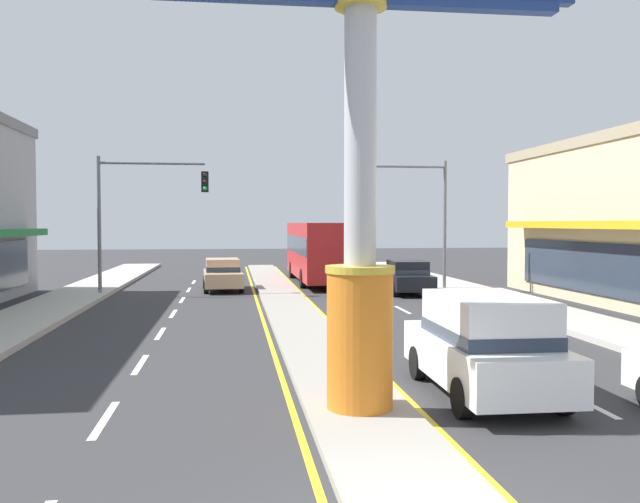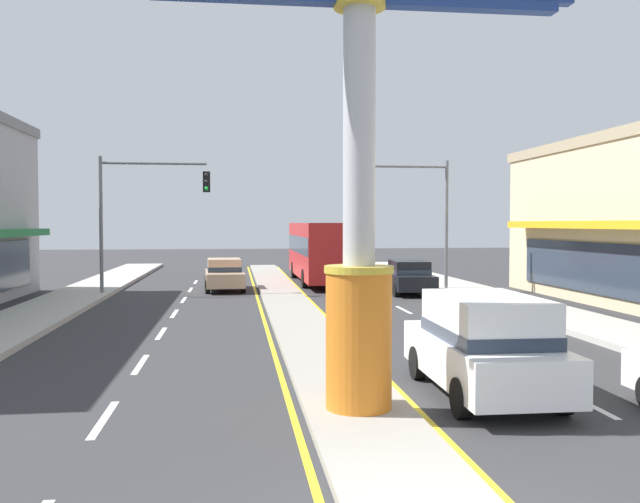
{
  "view_description": "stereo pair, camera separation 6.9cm",
  "coord_description": "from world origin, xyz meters",
  "px_view_note": "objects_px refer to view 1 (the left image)",
  "views": [
    {
      "loc": [
        -2.12,
        -6.6,
        3.23
      ],
      "look_at": [
        -0.14,
        8.53,
        2.6
      ],
      "focal_mm": 38.02,
      "sensor_mm": 36.0,
      "label": 1
    },
    {
      "loc": [
        -2.05,
        -6.61,
        3.23
      ],
      "look_at": [
        -0.14,
        8.53,
        2.6
      ],
      "focal_mm": 38.02,
      "sensor_mm": 36.0,
      "label": 2
    }
  ],
  "objects_px": {
    "traffic_light_right_side": "(409,202)",
    "bus_far_left_oncoming": "(318,249)",
    "sedan_near_right_lane": "(223,274)",
    "suv_near_left_lane": "(485,344)",
    "traffic_light_left_side": "(140,201)",
    "district_sign": "(360,151)",
    "sedan_far_right_lane": "(407,277)"
  },
  "relations": [
    {
      "from": "traffic_light_right_side",
      "to": "bus_far_left_oncoming",
      "type": "height_order",
      "value": "traffic_light_right_side"
    },
    {
      "from": "sedan_near_right_lane",
      "to": "suv_near_left_lane",
      "type": "xyz_separation_m",
      "value": [
        5.13,
        -20.85,
        0.2
      ]
    },
    {
      "from": "traffic_light_left_side",
      "to": "traffic_light_right_side",
      "type": "bearing_deg",
      "value": 1.02
    },
    {
      "from": "sedan_near_right_lane",
      "to": "bus_far_left_oncoming",
      "type": "height_order",
      "value": "bus_far_left_oncoming"
    },
    {
      "from": "district_sign",
      "to": "sedan_far_right_lane",
      "type": "height_order",
      "value": "district_sign"
    },
    {
      "from": "traffic_light_right_side",
      "to": "suv_near_left_lane",
      "type": "distance_m",
      "value": 19.58
    },
    {
      "from": "traffic_light_left_side",
      "to": "sedan_far_right_lane",
      "type": "relative_size",
      "value": 1.42
    },
    {
      "from": "district_sign",
      "to": "bus_far_left_oncoming",
      "type": "bearing_deg",
      "value": 84.24
    },
    {
      "from": "traffic_light_right_side",
      "to": "sedan_near_right_lane",
      "type": "distance_m",
      "value": 9.56
    },
    {
      "from": "traffic_light_right_side",
      "to": "district_sign",
      "type": "bearing_deg",
      "value": -107.11
    },
    {
      "from": "sedan_near_right_lane",
      "to": "sedan_far_right_lane",
      "type": "distance_m",
      "value": 8.84
    },
    {
      "from": "bus_far_left_oncoming",
      "to": "district_sign",
      "type": "bearing_deg",
      "value": -95.76
    },
    {
      "from": "district_sign",
      "to": "bus_far_left_oncoming",
      "type": "xyz_separation_m",
      "value": [
        2.56,
        25.42,
        -2.57
      ]
    },
    {
      "from": "sedan_near_right_lane",
      "to": "bus_far_left_oncoming",
      "type": "distance_m",
      "value": 6.34
    },
    {
      "from": "sedan_near_right_lane",
      "to": "sedan_far_right_lane",
      "type": "bearing_deg",
      "value": -17.61
    },
    {
      "from": "district_sign",
      "to": "traffic_light_right_side",
      "type": "relative_size",
      "value": 1.31
    },
    {
      "from": "sedan_far_right_lane",
      "to": "bus_far_left_oncoming",
      "type": "distance_m",
      "value": 7.15
    },
    {
      "from": "sedan_far_right_lane",
      "to": "bus_far_left_oncoming",
      "type": "xyz_separation_m",
      "value": [
        -3.3,
        6.25,
        1.08
      ]
    },
    {
      "from": "district_sign",
      "to": "traffic_light_right_side",
      "type": "height_order",
      "value": "district_sign"
    },
    {
      "from": "suv_near_left_lane",
      "to": "bus_far_left_oncoming",
      "type": "height_order",
      "value": "bus_far_left_oncoming"
    },
    {
      "from": "suv_near_left_lane",
      "to": "bus_far_left_oncoming",
      "type": "xyz_separation_m",
      "value": [
        0.0,
        24.42,
        0.88
      ]
    },
    {
      "from": "district_sign",
      "to": "sedan_near_right_lane",
      "type": "xyz_separation_m",
      "value": [
        -2.56,
        21.84,
        -3.65
      ]
    },
    {
      "from": "suv_near_left_lane",
      "to": "district_sign",
      "type": "bearing_deg",
      "value": -158.74
    },
    {
      "from": "traffic_light_left_side",
      "to": "bus_far_left_oncoming",
      "type": "bearing_deg",
      "value": 33.09
    },
    {
      "from": "district_sign",
      "to": "suv_near_left_lane",
      "type": "height_order",
      "value": "district_sign"
    },
    {
      "from": "sedan_far_right_lane",
      "to": "bus_far_left_oncoming",
      "type": "height_order",
      "value": "bus_far_left_oncoming"
    },
    {
      "from": "suv_near_left_lane",
      "to": "bus_far_left_oncoming",
      "type": "distance_m",
      "value": 24.44
    },
    {
      "from": "bus_far_left_oncoming",
      "to": "sedan_near_right_lane",
      "type": "bearing_deg",
      "value": -145.12
    },
    {
      "from": "suv_near_left_lane",
      "to": "sedan_near_right_lane",
      "type": "bearing_deg",
      "value": 103.81
    },
    {
      "from": "traffic_light_left_side",
      "to": "suv_near_left_lane",
      "type": "relative_size",
      "value": 1.34
    },
    {
      "from": "traffic_light_left_side",
      "to": "suv_near_left_lane",
      "type": "distance_m",
      "value": 20.93
    },
    {
      "from": "sedan_near_right_lane",
      "to": "suv_near_left_lane",
      "type": "bearing_deg",
      "value": -76.19
    }
  ]
}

